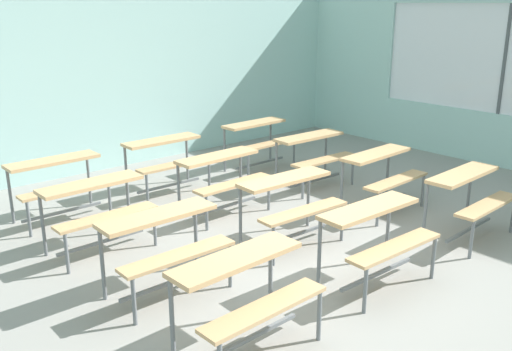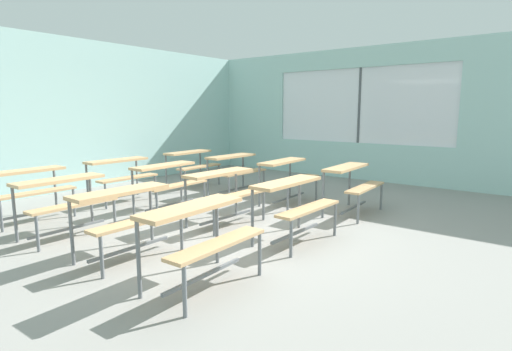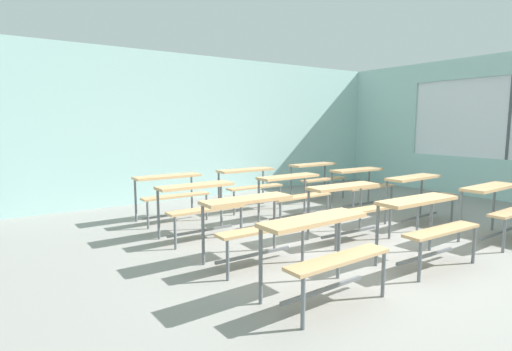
{
  "view_description": "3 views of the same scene",
  "coord_description": "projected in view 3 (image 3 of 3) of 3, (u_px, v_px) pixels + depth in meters",
  "views": [
    {
      "loc": [
        -3.76,
        -3.66,
        2.56
      ],
      "look_at": [
        0.28,
        0.99,
        0.66
      ],
      "focal_mm": 39.39,
      "sensor_mm": 36.0,
      "label": 1
    },
    {
      "loc": [
        -3.8,
        -3.3,
        1.6
      ],
      "look_at": [
        1.0,
        0.42,
        0.6
      ],
      "focal_mm": 28.0,
      "sensor_mm": 36.0,
      "label": 2
    },
    {
      "loc": [
        -3.8,
        -3.3,
        1.6
      ],
      "look_at": [
        -0.47,
        1.57,
        0.82
      ],
      "focal_mm": 28.0,
      "sensor_mm": 36.0,
      "label": 3
    }
  ],
  "objects": [
    {
      "name": "desk_bench_r2c1",
      "position": [
        293.0,
        187.0,
        6.48
      ],
      "size": [
        1.11,
        0.62,
        0.74
      ],
      "rotation": [
        0.0,
        0.0,
        0.03
      ],
      "color": "tan",
      "rests_on": "ground"
    },
    {
      "name": "desk_bench_r1c0",
      "position": [
        252.0,
        215.0,
        4.53
      ],
      "size": [
        1.1,
        0.6,
        0.74
      ],
      "rotation": [
        0.0,
        0.0,
        -0.01
      ],
      "color": "tan",
      "rests_on": "ground"
    },
    {
      "name": "desk_bench_r0c0",
      "position": [
        322.0,
        239.0,
        3.57
      ],
      "size": [
        1.12,
        0.62,
        0.74
      ],
      "rotation": [
        0.0,
        0.0,
        0.03
      ],
      "color": "tan",
      "rests_on": "ground"
    },
    {
      "name": "desk_bench_r2c0",
      "position": [
        199.0,
        198.0,
        5.54
      ],
      "size": [
        1.11,
        0.61,
        0.74
      ],
      "rotation": [
        0.0,
        0.0,
        0.02
      ],
      "color": "tan",
      "rests_on": "ground"
    },
    {
      "name": "desk_bench_r1c2",
      "position": [
        419.0,
        188.0,
        6.37
      ],
      "size": [
        1.12,
        0.64,
        0.74
      ],
      "rotation": [
        0.0,
        0.0,
        0.04
      ],
      "color": "tan",
      "rests_on": "ground"
    },
    {
      "name": "desk_bench_r2c2",
      "position": [
        361.0,
        179.0,
        7.41
      ],
      "size": [
        1.12,
        0.63,
        0.74
      ],
      "rotation": [
        0.0,
        0.0,
        -0.03
      ],
      "color": "tan",
      "rests_on": "ground"
    },
    {
      "name": "wall_back",
      "position": [
        197.0,
        127.0,
        8.52
      ],
      "size": [
        10.0,
        0.12,
        3.0
      ],
      "primitive_type": "cube",
      "color": "#A8D1CC",
      "rests_on": "ground"
    },
    {
      "name": "desk_bench_r0c1",
      "position": [
        425.0,
        216.0,
        4.49
      ],
      "size": [
        1.12,
        0.62,
        0.74
      ],
      "rotation": [
        0.0,
        0.0,
        -0.03
      ],
      "color": "tan",
      "rests_on": "ground"
    },
    {
      "name": "ground",
      "position": [
        357.0,
        252.0,
        5.04
      ],
      "size": [
        10.0,
        9.0,
        0.05
      ],
      "primitive_type": "cube",
      "color": "gray"
    },
    {
      "name": "desk_bench_r1c1",
      "position": [
        349.0,
        199.0,
        5.47
      ],
      "size": [
        1.12,
        0.64,
        0.74
      ],
      "rotation": [
        0.0,
        0.0,
        -0.04
      ],
      "color": "tan",
      "rests_on": "ground"
    },
    {
      "name": "desk_bench_r0c2",
      "position": [
        498.0,
        200.0,
        5.42
      ],
      "size": [
        1.12,
        0.63,
        0.74
      ],
      "rotation": [
        0.0,
        0.0,
        0.04
      ],
      "color": "tan",
      "rests_on": "ground"
    },
    {
      "name": "desk_bench_r3c2",
      "position": [
        317.0,
        172.0,
        8.39
      ],
      "size": [
        1.12,
        0.62,
        0.74
      ],
      "rotation": [
        0.0,
        0.0,
        0.03
      ],
      "color": "tan",
      "rests_on": "ground"
    },
    {
      "name": "desk_bench_r3c1",
      "position": [
        249.0,
        179.0,
        7.41
      ],
      "size": [
        1.1,
        0.6,
        0.74
      ],
      "rotation": [
        0.0,
        0.0,
        -0.01
      ],
      "color": "tan",
      "rests_on": "ground"
    },
    {
      "name": "desk_bench_r3c0",
      "position": [
        170.0,
        187.0,
        6.51
      ],
      "size": [
        1.11,
        0.6,
        0.74
      ],
      "rotation": [
        0.0,
        0.0,
        0.01
      ],
      "color": "tan",
      "rests_on": "ground"
    }
  ]
}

